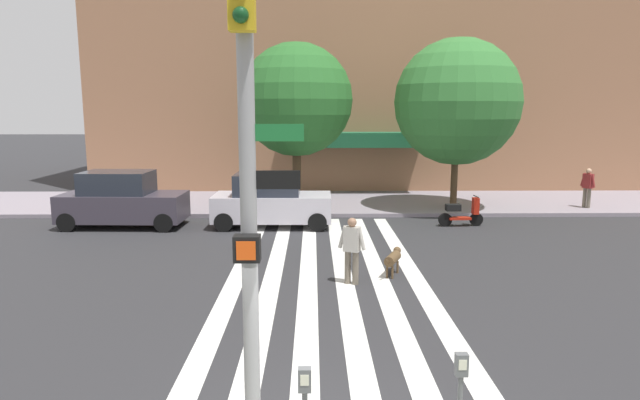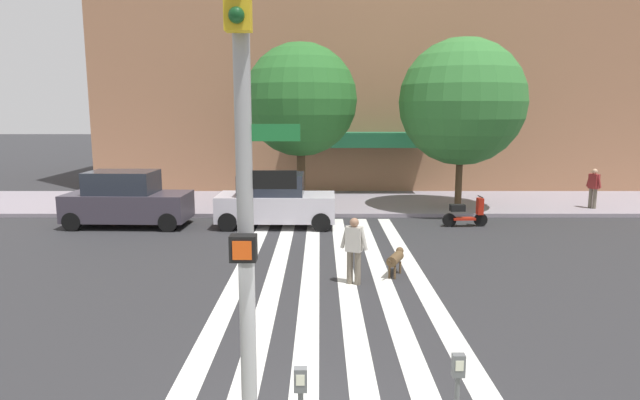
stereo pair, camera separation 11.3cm
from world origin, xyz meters
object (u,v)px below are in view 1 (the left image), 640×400
object	(u,v)px
parked_car_behind_first	(271,201)
street_tree_nearest	(296,100)
parking_meter_second_along	(460,394)
pedestrian_dog_walker	(352,247)
traffic_light_pole	(248,174)
parked_car_near_curb	(122,201)
pedestrian_bystander	(588,186)
parked_scooter	(461,213)
street_tree_middle	(457,102)
dog_on_leash	(393,258)

from	to	relation	value
parked_car_behind_first	street_tree_nearest	size ratio (longest dim) A/B	0.63
parking_meter_second_along	street_tree_nearest	world-z (taller)	street_tree_nearest
parked_car_behind_first	parking_meter_second_along	bearing A→B (deg)	-76.94
pedestrian_dog_walker	traffic_light_pole	bearing A→B (deg)	-103.06
traffic_light_pole	parked_car_behind_first	xyz separation A→B (m)	(-0.82, 13.60, -2.60)
parked_car_near_curb	pedestrian_bystander	xyz separation A→B (m)	(18.25, 2.82, 0.12)
pedestrian_bystander	parking_meter_second_along	bearing A→B (deg)	-120.57
parking_meter_second_along	pedestrian_dog_walker	world-z (taller)	pedestrian_dog_walker
parked_scooter	street_tree_middle	world-z (taller)	street_tree_middle
parked_car_behind_first	street_tree_middle	world-z (taller)	street_tree_middle
traffic_light_pole	pedestrian_dog_walker	bearing A→B (deg)	76.94
street_tree_middle	pedestrian_bystander	bearing A→B (deg)	0.44
traffic_light_pole	parked_car_near_curb	bearing A→B (deg)	114.42
street_tree_nearest	parked_car_near_curb	bearing A→B (deg)	-156.18
parked_car_near_curb	parked_car_behind_first	bearing A→B (deg)	-0.01
traffic_light_pole	pedestrian_bystander	size ratio (longest dim) A/B	3.54
parked_car_behind_first	street_tree_middle	xyz separation A→B (m)	(7.32, 2.78, 3.56)
parked_scooter	parking_meter_second_along	bearing A→B (deg)	-105.28
parking_meter_second_along	pedestrian_bystander	size ratio (longest dim) A/B	0.83
parking_meter_second_along	parked_car_behind_first	size ratio (longest dim) A/B	0.32
dog_on_leash	pedestrian_dog_walker	bearing A→B (deg)	-147.53
parked_scooter	pedestrian_bystander	size ratio (longest dim) A/B	1.00
traffic_light_pole	parked_scooter	bearing A→B (deg)	65.92
traffic_light_pole	dog_on_leash	size ratio (longest dim) A/B	5.36
pedestrian_bystander	traffic_light_pole	bearing A→B (deg)	-126.32
parked_scooter	pedestrian_dog_walker	xyz separation A→B (m)	(-4.44, -6.57, 0.45)
traffic_light_pole	street_tree_nearest	world-z (taller)	street_tree_nearest
parking_meter_second_along	pedestrian_dog_walker	bearing A→B (deg)	95.88
traffic_light_pole	parked_car_behind_first	distance (m)	13.87
parked_car_behind_first	street_tree_middle	bearing A→B (deg)	20.78
parked_car_behind_first	pedestrian_bystander	size ratio (longest dim) A/B	2.58
parked_scooter	pedestrian_bystander	xyz separation A→B (m)	(6.02, 2.87, 0.60)
parked_scooter	pedestrian_dog_walker	size ratio (longest dim) A/B	1.00
parking_meter_second_along	dog_on_leash	distance (m)	7.77
parked_car_behind_first	pedestrian_dog_walker	world-z (taller)	parked_car_behind_first
street_tree_middle	pedestrian_dog_walker	distance (m)	11.17
parked_scooter	pedestrian_dog_walker	distance (m)	7.94
street_tree_nearest	pedestrian_dog_walker	bearing A→B (deg)	-80.36
parked_scooter	dog_on_leash	size ratio (longest dim) A/B	1.51
parked_car_near_curb	parked_scooter	xyz separation A→B (m)	(12.23, -0.06, -0.48)
street_tree_middle	parked_scooter	bearing A→B (deg)	-98.81
parked_scooter	dog_on_leash	xyz separation A→B (m)	(-3.32, -5.86, -0.03)
pedestrian_bystander	parked_car_behind_first	bearing A→B (deg)	-167.67
street_tree_middle	pedestrian_bystander	world-z (taller)	street_tree_middle
parked_car_near_curb	street_tree_nearest	xyz separation A→B (m)	(6.20, 2.74, 3.60)
street_tree_nearest	dog_on_leash	bearing A→B (deg)	-72.66
parking_meter_second_along	parked_car_near_curb	bearing A→B (deg)	121.97
traffic_light_pole	parked_car_near_curb	world-z (taller)	traffic_light_pole
dog_on_leash	street_tree_middle	bearing A→B (deg)	66.59
parked_car_near_curb	pedestrian_dog_walker	size ratio (longest dim) A/B	2.69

